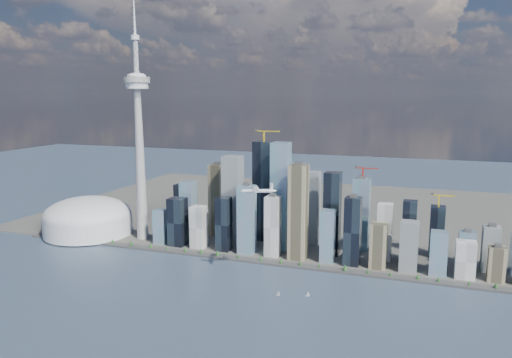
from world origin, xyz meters
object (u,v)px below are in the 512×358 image
(airplane, at_px, (258,190))
(sailboat_east, at_px, (308,294))
(dome_stadium, at_px, (88,218))
(needle_tower, at_px, (139,135))
(sailboat_west, at_px, (278,294))

(airplane, relative_size, sailboat_east, 6.25)
(dome_stadium, bearing_deg, needle_tower, 4.09)
(dome_stadium, relative_size, sailboat_west, 20.37)
(dome_stadium, height_order, sailboat_west, dome_stadium)
(dome_stadium, bearing_deg, sailboat_east, -17.50)
(dome_stadium, relative_size, airplane, 3.30)
(airplane, bearing_deg, sailboat_west, -61.36)
(needle_tower, xyz_separation_m, airplane, (331.70, -158.91, -72.00))
(dome_stadium, height_order, sailboat_east, dome_stadium)
(needle_tower, relative_size, airplane, 9.09)
(sailboat_east, bearing_deg, dome_stadium, 157.66)
(airplane, bearing_deg, sailboat_east, -38.39)
(sailboat_west, bearing_deg, dome_stadium, 166.67)
(airplane, distance_m, sailboat_east, 190.38)
(needle_tower, distance_m, sailboat_east, 523.57)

